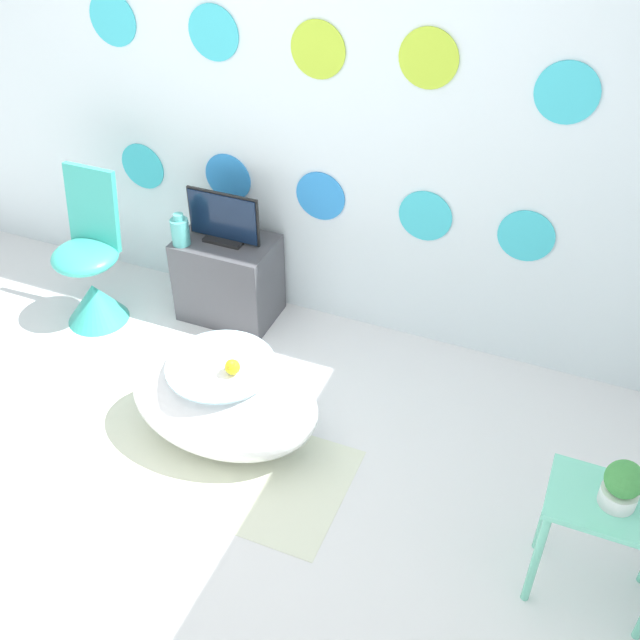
# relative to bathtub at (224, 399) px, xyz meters

# --- Properties ---
(ground_plane) EXTENTS (12.00, 12.00, 0.00)m
(ground_plane) POSITION_rel_bathtub_xyz_m (0.03, -0.70, -0.23)
(ground_plane) COLOR white
(wall_back_dotted) EXTENTS (4.99, 0.05, 2.60)m
(wall_back_dotted) POSITION_rel_bathtub_xyz_m (0.03, 1.10, 1.06)
(wall_back_dotted) COLOR white
(wall_back_dotted) RESTS_ON ground_plane
(rug) EXTENTS (1.29, 0.65, 0.01)m
(rug) POSITION_rel_bathtub_xyz_m (0.01, -0.18, -0.23)
(rug) COLOR silver
(rug) RESTS_ON ground_plane
(bathtub) EXTENTS (0.91, 0.60, 0.46)m
(bathtub) POSITION_rel_bathtub_xyz_m (0.00, 0.00, 0.00)
(bathtub) COLOR white
(bathtub) RESTS_ON ground_plane
(rubber_duck) EXTENTS (0.07, 0.07, 0.08)m
(rubber_duck) POSITION_rel_bathtub_xyz_m (0.09, -0.05, 0.27)
(rubber_duck) COLOR yellow
(rubber_duck) RESTS_ON bathtub
(chair) EXTENTS (0.37, 0.37, 0.89)m
(chair) POSITION_rel_bathtub_xyz_m (-1.12, 0.54, 0.04)
(chair) COLOR #38B2A3
(chair) RESTS_ON ground_plane
(tv_cabinet) EXTENTS (0.53, 0.36, 0.49)m
(tv_cabinet) POSITION_rel_bathtub_xyz_m (-0.44, 0.87, 0.01)
(tv_cabinet) COLOR #4C4C51
(tv_cabinet) RESTS_ON ground_plane
(tv) EXTENTS (0.42, 0.12, 0.29)m
(tv) POSITION_rel_bathtub_xyz_m (-0.44, 0.87, 0.39)
(tv) COLOR black
(tv) RESTS_ON tv_cabinet
(vase) EXTENTS (0.10, 0.10, 0.18)m
(vase) POSITION_rel_bathtub_xyz_m (-0.64, 0.75, 0.34)
(vase) COLOR #51B2AD
(vase) RESTS_ON tv_cabinet
(side_table) EXTENTS (0.47, 0.31, 0.53)m
(side_table) POSITION_rel_bathtub_xyz_m (1.69, -0.20, 0.19)
(side_table) COLOR #72D8B7
(side_table) RESTS_ON ground_plane
(potted_plant_left) EXTENTS (0.13, 0.13, 0.19)m
(potted_plant_left) POSITION_rel_bathtub_xyz_m (1.69, -0.20, 0.40)
(potted_plant_left) COLOR white
(potted_plant_left) RESTS_ON side_table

